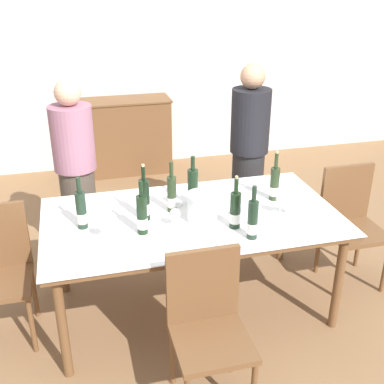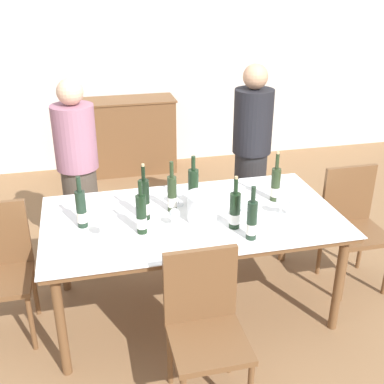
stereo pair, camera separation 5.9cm
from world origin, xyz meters
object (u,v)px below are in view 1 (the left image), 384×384
at_px(wine_bottle_0, 142,216).
at_px(wine_glass_3, 294,202).
at_px(wine_bottle_1, 235,211).
at_px(chair_near_front, 208,320).
at_px(wine_bottle_4, 275,184).
at_px(wine_bottle_7, 253,220).
at_px(person_host, 77,177).
at_px(wine_glass_1, 281,201).
at_px(wine_glass_5, 102,224).
at_px(wine_bottle_3, 81,210).
at_px(dining_table, 192,224).
at_px(ice_bucket, 202,206).
at_px(wine_bottle_2, 193,188).
at_px(wine_bottle_5, 145,201).
at_px(wine_glass_0, 178,192).
at_px(chair_right_end, 350,217).
at_px(person_guest_left, 249,157).
at_px(wine_bottle_6, 172,195).
at_px(wine_glass_2, 243,208).
at_px(wine_glass_4, 175,214).
at_px(sideboard_cabinet, 123,136).

distance_m(wine_bottle_0, wine_glass_3, 1.02).
distance_m(wine_bottle_1, chair_near_front, 0.75).
relative_size(wine_bottle_0, wine_bottle_4, 0.96).
bearing_deg(wine_bottle_7, person_host, 129.56).
bearing_deg(wine_glass_1, wine_glass_5, -178.77).
bearing_deg(wine_bottle_3, wine_bottle_7, -21.59).
height_order(dining_table, ice_bucket, ice_bucket).
height_order(wine_bottle_4, wine_glass_5, wine_bottle_4).
relative_size(dining_table, wine_bottle_7, 5.66).
height_order(wine_bottle_2, person_host, person_host).
relative_size(wine_bottle_1, wine_glass_1, 2.44).
relative_size(wine_bottle_5, wine_glass_0, 2.73).
height_order(dining_table, wine_bottle_1, wine_bottle_1).
height_order(wine_bottle_5, wine_bottle_7, wine_bottle_5).
xyz_separation_m(wine_bottle_1, wine_bottle_4, (0.41, 0.32, 0.00)).
bearing_deg(wine_bottle_5, chair_right_end, 1.77).
height_order(chair_near_front, person_guest_left, person_guest_left).
bearing_deg(wine_bottle_7, wine_bottle_2, 112.90).
relative_size(wine_bottle_6, chair_near_front, 0.40).
distance_m(wine_glass_2, wine_glass_5, 0.93).
relative_size(wine_bottle_1, wine_bottle_6, 0.98).
distance_m(wine_glass_4, person_guest_left, 1.31).
relative_size(wine_glass_0, wine_glass_1, 0.99).
bearing_deg(wine_bottle_4, person_host, 151.23).
bearing_deg(wine_glass_1, wine_bottle_7, -140.33).
relative_size(wine_bottle_4, wine_glass_1, 2.54).
xyz_separation_m(ice_bucket, wine_glass_1, (0.54, -0.05, 0.00)).
distance_m(wine_bottle_3, wine_bottle_4, 1.37).
bearing_deg(wine_bottle_5, wine_bottle_2, 21.27).
xyz_separation_m(wine_glass_3, chair_right_end, (0.64, 0.26, -0.33)).
relative_size(wine_bottle_1, wine_bottle_5, 0.91).
relative_size(wine_bottle_6, person_host, 0.23).
xyz_separation_m(wine_bottle_2, wine_bottle_3, (-0.78, -0.16, -0.00)).
xyz_separation_m(ice_bucket, wine_bottle_4, (0.59, 0.18, 0.02)).
bearing_deg(dining_table, wine_bottle_1, -43.19).
height_order(sideboard_cabinet, wine_glass_3, wine_glass_3).
distance_m(wine_bottle_0, chair_right_end, 1.71).
relative_size(wine_bottle_1, wine_glass_3, 2.41).
distance_m(wine_bottle_0, wine_glass_1, 0.95).
height_order(wine_bottle_1, wine_glass_4, wine_bottle_1).
bearing_deg(chair_right_end, wine_bottle_3, -178.23).
bearing_deg(wine_bottle_7, sideboard_cabinet, 97.59).
bearing_deg(ice_bucket, chair_right_end, 7.32).
relative_size(ice_bucket, chair_near_front, 0.23).
bearing_deg(wine_bottle_0, wine_glass_5, -178.47).
xyz_separation_m(wine_bottle_1, wine_bottle_7, (0.06, -0.16, 0.01)).
height_order(wine_bottle_4, wine_glass_1, wine_bottle_4).
height_order(wine_glass_0, wine_glass_2, wine_glass_0).
height_order(wine_bottle_5, person_host, person_host).
xyz_separation_m(sideboard_cabinet, wine_glass_2, (0.46, -2.93, 0.40)).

